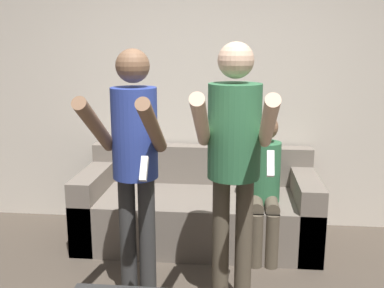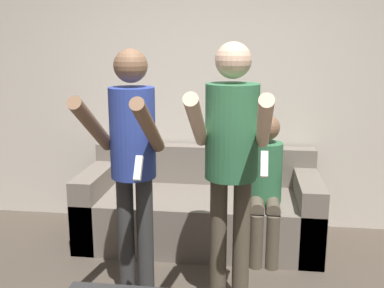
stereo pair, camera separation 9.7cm
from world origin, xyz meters
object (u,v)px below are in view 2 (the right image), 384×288
person_standing_left (132,154)px  person_standing_right (231,150)px  couch (200,210)px  person_seated (265,181)px

person_standing_left → person_standing_right: bearing=0.3°
couch → person_standing_left: (-0.31, -1.07, 0.77)m
person_standing_left → person_standing_right: person_standing_right is taller
couch → person_standing_right: (0.31, -1.07, 0.81)m
couch → person_seated: 0.69m
couch → person_seated: person_seated is taller
couch → person_standing_right: 1.38m
person_standing_left → couch: bearing=73.8°
person_standing_left → person_seated: (0.87, 0.86, -0.41)m
couch → person_seated: bearing=-20.2°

